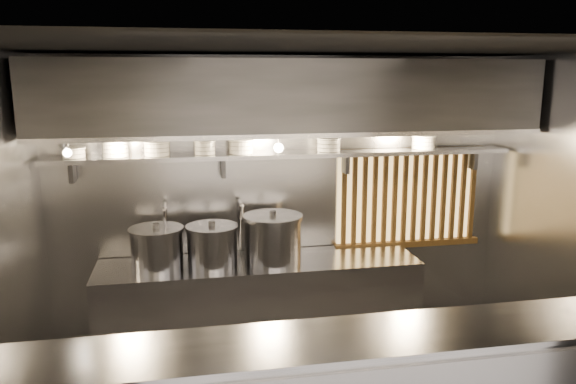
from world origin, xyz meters
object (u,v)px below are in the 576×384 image
object	(u,v)px
heat_lamp	(64,145)
stock_pot_left	(157,248)
stock_pot_mid	(273,238)
stock_pot_right	(212,245)
pendant_bulb	(279,148)

from	to	relation	value
heat_lamp	stock_pot_left	bearing A→B (deg)	22.05
stock_pot_left	stock_pot_mid	size ratio (longest dim) A/B	0.79
stock_pot_mid	stock_pot_right	size ratio (longest dim) A/B	1.42
stock_pot_left	stock_pot_right	size ratio (longest dim) A/B	1.12
heat_lamp	stock_pot_left	distance (m)	1.21
pendant_bulb	stock_pot_left	world-z (taller)	pendant_bulb
heat_lamp	stock_pot_mid	distance (m)	1.98
pendant_bulb	stock_pot_mid	bearing A→B (deg)	-128.82
pendant_bulb	stock_pot_right	bearing A→B (deg)	-171.09
stock_pot_mid	pendant_bulb	bearing A→B (deg)	51.18
pendant_bulb	stock_pot_right	size ratio (longest dim) A/B	0.38
pendant_bulb	stock_pot_right	xyz separation A→B (m)	(-0.63, -0.10, -0.87)
heat_lamp	stock_pot_right	bearing A→B (deg)	12.13
stock_pot_left	stock_pot_right	bearing A→B (deg)	-2.40
pendant_bulb	stock_pot_left	size ratio (longest dim) A/B	0.34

